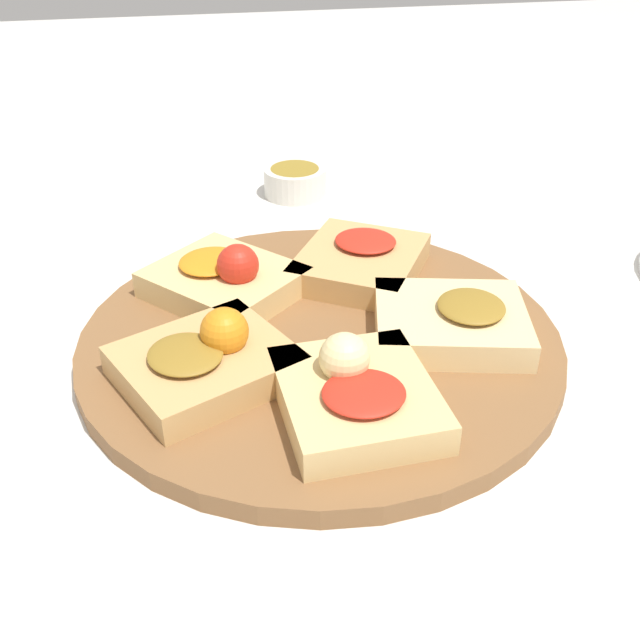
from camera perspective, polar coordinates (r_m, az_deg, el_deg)
name	(u,v)px	position (r m, az deg, el deg)	size (l,w,h in m)	color
ground_plane	(320,349)	(0.61, 0.00, -2.20)	(3.00, 3.00, 0.00)	silver
serving_board	(320,341)	(0.61, 0.00, -1.57)	(0.39, 0.39, 0.02)	brown
focaccia_slice_0	(452,321)	(0.60, 10.04, -0.10)	(0.14, 0.13, 0.03)	#E5C689
focaccia_slice_1	(360,261)	(0.68, 3.10, 4.49)	(0.15, 0.15, 0.03)	tan
focaccia_slice_2	(225,278)	(0.65, -7.26, 3.16)	(0.15, 0.16, 0.05)	#DBB775
focaccia_slice_3	(207,360)	(0.55, -8.64, -3.02)	(0.15, 0.14, 0.05)	tan
focaccia_slice_4	(356,393)	(0.51, 2.80, -5.54)	(0.11, 0.12, 0.05)	#DBB775
dipping_bowl	(295,181)	(0.89, -1.92, 10.57)	(0.07, 0.07, 0.03)	silver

